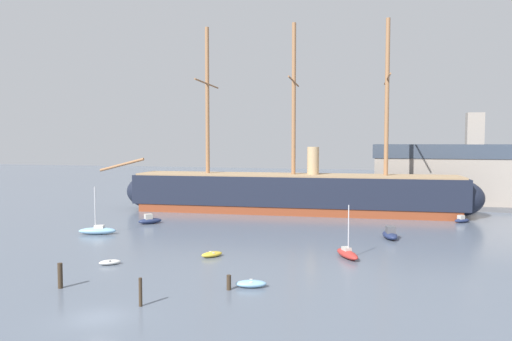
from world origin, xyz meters
name	(u,v)px	position (x,y,z in m)	size (l,w,h in m)	color
ground_plane	(98,318)	(0.00, 0.00, 0.00)	(400.00, 400.00, 0.00)	slate
tall_ship	(293,192)	(3.39, 55.31, 3.73)	(71.24, 16.65, 34.25)	brown
dinghy_foreground_left	(110,262)	(-7.77, 13.55, 0.26)	(2.35, 2.11, 0.52)	silver
dinghy_foreground_right	(251,284)	(8.73, 10.13, 0.33)	(2.99, 1.96, 0.65)	#7FB2D6
dinghy_near_centre	(212,254)	(1.32, 19.65, 0.30)	(2.49, 2.66, 0.60)	gold
sailboat_mid_left	(97,230)	(-18.88, 27.59, 0.56)	(5.36, 3.14, 6.69)	#7FB2D6
sailboat_mid_right	(347,253)	(15.98, 23.42, 0.50)	(3.49, 4.65, 5.97)	#B22D28
motorboat_alongside_bow	(150,220)	(-16.11, 37.49, 0.55)	(3.70, 3.72, 1.56)	#1E284C
motorboat_alongside_stern	(390,234)	(20.53, 35.57, 0.61)	(2.72, 4.42, 1.73)	#1E284C
motorboat_far_left	(152,203)	(-26.20, 57.10, 0.62)	(4.51, 3.46, 1.76)	#1E284C
motorboat_far_right	(462,220)	(31.56, 52.09, 0.43)	(2.99, 2.78, 1.22)	#1E284C
dinghy_distant_centre	(304,204)	(3.60, 65.66, 0.33)	(1.43, 2.86, 0.65)	#1E284C
mooring_piling_nearest	(229,282)	(7.07, 8.90, 0.65)	(0.40, 0.40, 1.31)	#382B1E
mooring_piling_left_pair	(140,292)	(1.78, 3.08, 1.13)	(0.27, 0.27, 2.26)	#382B1E
mooring_piling_right_pair	(60,276)	(-7.38, 5.28, 1.12)	(0.42, 0.42, 2.24)	#382B1E
dockside_warehouse_right	(471,175)	(36.25, 75.30, 6.23)	(41.62, 19.03, 18.83)	#565659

